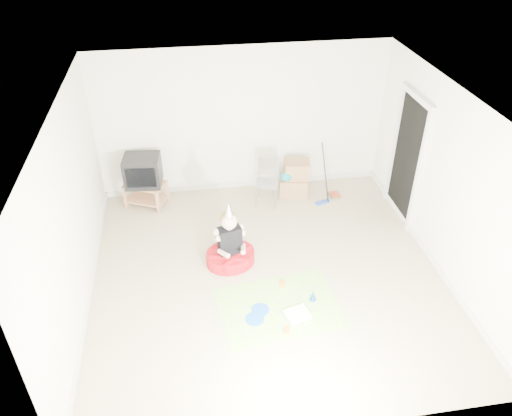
{
  "coord_description": "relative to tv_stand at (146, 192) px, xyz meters",
  "views": [
    {
      "loc": [
        -1.01,
        -5.38,
        4.84
      ],
      "look_at": [
        -0.1,
        0.4,
        0.9
      ],
      "focal_mm": 35.0,
      "sensor_mm": 36.0,
      "label": 1
    }
  ],
  "objects": [
    {
      "name": "book_pile",
      "position": [
        3.32,
        -0.26,
        -0.23
      ],
      "size": [
        0.18,
        0.23,
        0.05
      ],
      "color": "#267451",
      "rests_on": "ground"
    },
    {
      "name": "blue_plate_far",
      "position": [
        1.44,
        -2.99,
        -0.24
      ],
      "size": [
        0.3,
        0.3,
        0.01
      ],
      "primitive_type": "cylinder",
      "rotation": [
        0.0,
        0.0,
        -0.23
      ],
      "color": "blue",
      "rests_on": "party_mat"
    },
    {
      "name": "cardboard_boxes",
      "position": [
        2.63,
        -0.04,
        0.05
      ],
      "size": [
        0.57,
        0.47,
        0.63
      ],
      "color": "#9C724B",
      "rests_on": "ground"
    },
    {
      "name": "orange_cup_far",
      "position": [
        1.81,
        -3.27,
        -0.21
      ],
      "size": [
        0.08,
        0.08,
        0.08
      ],
      "primitive_type": "cylinder",
      "rotation": [
        0.0,
        0.0,
        -0.06
      ],
      "color": "orange",
      "rests_on": "party_mat"
    },
    {
      "name": "crt_tv",
      "position": [
        0.0,
        0.0,
        0.43
      ],
      "size": [
        0.64,
        0.55,
        0.51
      ],
      "primitive_type": "cube",
      "rotation": [
        0.0,
        0.0,
        -0.1
      ],
      "color": "black",
      "rests_on": "tv_stand"
    },
    {
      "name": "birthday_cake",
      "position": [
        2.0,
        -3.05,
        -0.21
      ],
      "size": [
        0.36,
        0.31,
        0.15
      ],
      "color": "white",
      "rests_on": "party_mat"
    },
    {
      "name": "ground",
      "position": [
        1.76,
        -2.14,
        -0.25
      ],
      "size": [
        5.0,
        5.0,
        0.0
      ],
      "primitive_type": "plane",
      "color": "tan",
      "rests_on": "ground"
    },
    {
      "name": "doorway_recess",
      "position": [
        4.24,
        -0.94,
        0.77
      ],
      "size": [
        0.02,
        0.9,
        2.05
      ],
      "primitive_type": "cube",
      "color": "black",
      "rests_on": "ground"
    },
    {
      "name": "blue_party_hat",
      "position": [
        2.28,
        -2.76,
        -0.18
      ],
      "size": [
        0.13,
        0.13,
        0.14
      ],
      "primitive_type": "cone",
      "rotation": [
        0.0,
        0.0,
        0.37
      ],
      "color": "#1945B4",
      "rests_on": "party_mat"
    },
    {
      "name": "tv_stand",
      "position": [
        0.0,
        0.0,
        0.0
      ],
      "size": [
        0.79,
        0.67,
        0.42
      ],
      "color": "#AB724D",
      "rests_on": "ground"
    },
    {
      "name": "party_mat",
      "position": [
        1.8,
        -2.82,
        -0.25
      ],
      "size": [
        1.72,
        1.33,
        0.01
      ],
      "primitive_type": "cube",
      "rotation": [
        0.0,
        0.0,
        0.11
      ],
      "color": "#F03292",
      "rests_on": "ground"
    },
    {
      "name": "blue_plate_near",
      "position": [
        1.54,
        -2.84,
        -0.24
      ],
      "size": [
        0.32,
        0.32,
        0.01
      ],
      "primitive_type": "cylinder",
      "rotation": [
        0.0,
        0.0,
        0.48
      ],
      "color": "blue",
      "rests_on": "party_mat"
    },
    {
      "name": "seated_woman",
      "position": [
        1.26,
        -1.8,
        -0.03
      ],
      "size": [
        0.86,
        0.86,
        1.04
      ],
      "color": "#AC0F17",
      "rests_on": "ground"
    },
    {
      "name": "folding_chair",
      "position": [
        2.08,
        -0.3,
        0.16
      ],
      "size": [
        0.47,
        0.46,
        0.84
      ],
      "color": "gray",
      "rests_on": "ground"
    },
    {
      "name": "floor_mop",
      "position": [
        3.05,
        -0.45,
        0.01
      ],
      "size": [
        0.27,
        0.34,
        1.04
      ],
      "color": "#2344B0",
      "rests_on": "ground"
    },
    {
      "name": "orange_cup_near",
      "position": [
        1.92,
        -2.43,
        -0.21
      ],
      "size": [
        0.09,
        0.09,
        0.08
      ],
      "primitive_type": "cylinder",
      "rotation": [
        0.0,
        0.0,
        0.47
      ],
      "color": "orange",
      "rests_on": "party_mat"
    }
  ]
}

